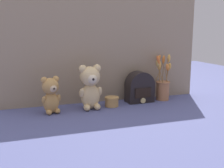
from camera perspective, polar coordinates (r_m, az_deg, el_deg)
ground_plane at (r=1.71m, az=0.22°, el=-4.75°), size 4.00×4.00×0.00m
backdrop_wall at (r=1.81m, az=-1.53°, el=7.25°), size 1.30×0.02×0.69m
teddy_bear_large at (r=1.65m, az=-4.42°, el=-0.44°), size 0.14×0.13×0.27m
teddy_bear_medium at (r=1.61m, az=-12.32°, el=-2.03°), size 0.12×0.11×0.21m
flower_vase at (r=1.90m, az=10.25°, el=-0.17°), size 0.13×0.14×0.31m
vintage_radio at (r=1.83m, az=5.64°, el=-0.88°), size 0.18×0.11×0.20m
decorative_tin_tall at (r=1.73m, az=-0.01°, el=-3.58°), size 0.09×0.09×0.06m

